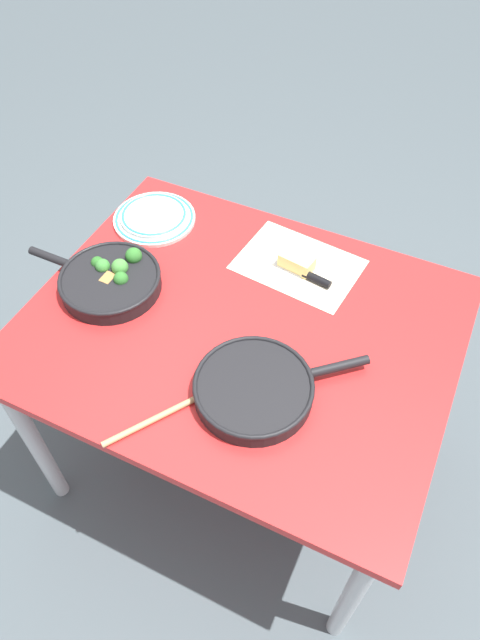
{
  "coord_description": "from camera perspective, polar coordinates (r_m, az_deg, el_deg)",
  "views": [
    {
      "loc": [
        0.41,
        -0.87,
        1.92
      ],
      "look_at": [
        0.0,
        0.0,
        0.76
      ],
      "focal_mm": 32.0,
      "sensor_mm": 36.0,
      "label": 1
    }
  ],
  "objects": [
    {
      "name": "skillet_broccoli",
      "position": [
        1.64,
        -12.83,
        4.0
      ],
      "size": [
        0.42,
        0.28,
        0.08
      ],
      "rotation": [
        0.0,
        0.0,
        3.14
      ],
      "color": "black",
      "rests_on": "dining_table_red"
    },
    {
      "name": "cheese_block",
      "position": [
        1.66,
        5.69,
        5.78
      ],
      "size": [
        0.11,
        0.07,
        0.05
      ],
      "color": "#EFD67A",
      "rests_on": "dining_table_red"
    },
    {
      "name": "parchment_sheet",
      "position": [
        1.68,
        5.84,
        5.54
      ],
      "size": [
        0.37,
        0.28,
        0.0
      ],
      "color": "beige",
      "rests_on": "dining_table_red"
    },
    {
      "name": "ground_plane",
      "position": [
        2.15,
        0.0,
        -13.13
      ],
      "size": [
        14.0,
        14.0,
        0.0
      ],
      "primitive_type": "plane",
      "color": "#424C51"
    },
    {
      "name": "skillet_eggs",
      "position": [
        1.38,
        1.49,
        -6.84
      ],
      "size": [
        0.38,
        0.35,
        0.05
      ],
      "rotation": [
        0.0,
        0.0,
        0.72
      ],
      "color": "black",
      "rests_on": "dining_table_red"
    },
    {
      "name": "grater_knife",
      "position": [
        1.65,
        6.43,
        4.59
      ],
      "size": [
        0.24,
        0.06,
        0.02
      ],
      "rotation": [
        0.0,
        0.0,
        2.98
      ],
      "color": "silver",
      "rests_on": "dining_table_red"
    },
    {
      "name": "wooden_spoon",
      "position": [
        1.38,
        -5.04,
        -8.1
      ],
      "size": [
        0.22,
        0.32,
        0.02
      ],
      "rotation": [
        0.0,
        0.0,
        0.98
      ],
      "color": "tan",
      "rests_on": "dining_table_red"
    },
    {
      "name": "dinner_plate_stack",
      "position": [
        1.84,
        -8.57,
        10.15
      ],
      "size": [
        0.26,
        0.26,
        0.03
      ],
      "color": "silver",
      "rests_on": "dining_table_red"
    },
    {
      "name": "dining_table_red",
      "position": [
        1.59,
        0.0,
        -2.41
      ],
      "size": [
        1.13,
        0.91,
        0.74
      ],
      "color": "red",
      "rests_on": "ground_plane"
    }
  ]
}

